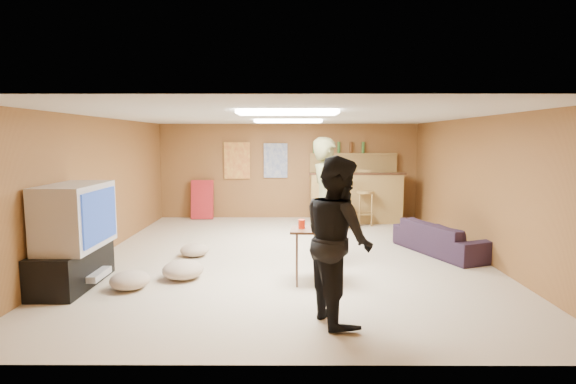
{
  "coord_description": "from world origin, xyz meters",
  "views": [
    {
      "loc": [
        0.02,
        -7.0,
        1.86
      ],
      "look_at": [
        0.0,
        0.2,
        1.0
      ],
      "focal_mm": 28.0,
      "sensor_mm": 36.0,
      "label": 1
    }
  ],
  "objects_px": {
    "person_olive": "(326,202)",
    "sofa": "(442,238)",
    "tv_body": "(75,216)",
    "bar_counter": "(355,197)",
    "person_black": "(338,239)",
    "tray_table": "(312,256)"
  },
  "relations": [
    {
      "from": "person_olive",
      "to": "sofa",
      "type": "relative_size",
      "value": 1.09
    },
    {
      "from": "tv_body",
      "to": "person_olive",
      "type": "height_order",
      "value": "person_olive"
    },
    {
      "from": "bar_counter",
      "to": "person_olive",
      "type": "xyz_separation_m",
      "value": [
        -0.95,
        -3.51,
        0.39
      ]
    },
    {
      "from": "person_olive",
      "to": "person_black",
      "type": "distance_m",
      "value": 2.0
    },
    {
      "from": "bar_counter",
      "to": "sofa",
      "type": "height_order",
      "value": "bar_counter"
    },
    {
      "from": "tv_body",
      "to": "sofa",
      "type": "bearing_deg",
      "value": 17.9
    },
    {
      "from": "tv_body",
      "to": "sofa",
      "type": "xyz_separation_m",
      "value": [
        5.15,
        1.66,
        -0.65
      ]
    },
    {
      "from": "bar_counter",
      "to": "tray_table",
      "type": "bearing_deg",
      "value": -105.22
    },
    {
      "from": "person_olive",
      "to": "person_black",
      "type": "xyz_separation_m",
      "value": [
        -0.03,
        -1.99,
        -0.09
      ]
    },
    {
      "from": "tray_table",
      "to": "person_olive",
      "type": "bearing_deg",
      "value": 74.3
    },
    {
      "from": "bar_counter",
      "to": "sofa",
      "type": "relative_size",
      "value": 1.15
    },
    {
      "from": "sofa",
      "to": "tray_table",
      "type": "height_order",
      "value": "tray_table"
    },
    {
      "from": "tv_body",
      "to": "tray_table",
      "type": "relative_size",
      "value": 1.54
    },
    {
      "from": "sofa",
      "to": "bar_counter",
      "type": "bearing_deg",
      "value": -2.32
    },
    {
      "from": "bar_counter",
      "to": "person_olive",
      "type": "relative_size",
      "value": 1.06
    },
    {
      "from": "tv_body",
      "to": "person_olive",
      "type": "distance_m",
      "value": 3.34
    },
    {
      "from": "tray_table",
      "to": "bar_counter",
      "type": "bearing_deg",
      "value": 74.78
    },
    {
      "from": "bar_counter",
      "to": "tray_table",
      "type": "xyz_separation_m",
      "value": [
        -1.18,
        -4.34,
        -0.19
      ]
    },
    {
      "from": "person_black",
      "to": "tv_body",
      "type": "bearing_deg",
      "value": 54.75
    },
    {
      "from": "person_black",
      "to": "tray_table",
      "type": "xyz_separation_m",
      "value": [
        -0.2,
        1.16,
        -0.49
      ]
    },
    {
      "from": "bar_counter",
      "to": "person_olive",
      "type": "bearing_deg",
      "value": -105.11
    },
    {
      "from": "person_black",
      "to": "tray_table",
      "type": "distance_m",
      "value": 1.28
    }
  ]
}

